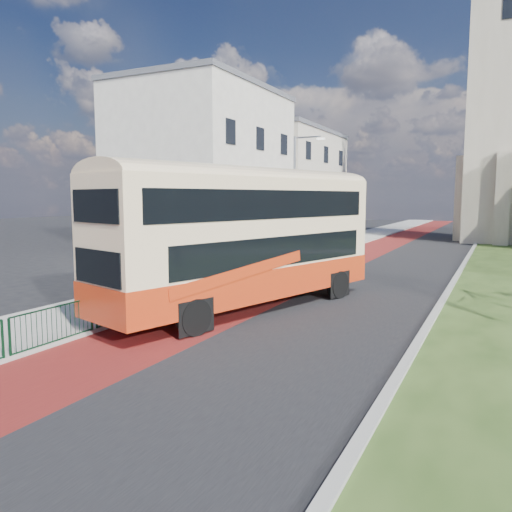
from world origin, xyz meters
The scene contains 11 objects.
ground centered at (0.00, 0.00, 0.00)m, with size 160.00×160.00×0.00m, color black.
road_carriageway centered at (1.50, 20.00, 0.01)m, with size 9.00×120.00×0.01m, color black.
bus_lane centered at (-1.20, 20.00, 0.01)m, with size 3.40×120.00×0.01m, color #591414.
pavement_west centered at (-5.00, 20.00, 0.06)m, with size 4.00×120.00×0.12m, color gray.
kerb_west centered at (-3.00, 20.00, 0.07)m, with size 0.25×120.00×0.13m, color #999993.
kerb_east centered at (6.10, 22.00, 0.07)m, with size 0.25×80.00×0.13m, color #999993.
pedestrian_railing centered at (-2.95, 4.00, 0.55)m, with size 0.07×24.00×1.12m.
street_block_near centered at (-14.00, 22.00, 6.51)m, with size 10.30×14.30×13.00m.
street_block_far centered at (-14.00, 38.00, 5.76)m, with size 10.30×16.30×11.50m.
streetlamp centered at (-4.35, 18.00, 4.59)m, with size 2.13×0.18×8.00m.
bus centered at (-0.23, 2.80, 2.85)m, with size 6.06×12.24×4.99m.
Camera 1 is at (8.03, -13.22, 4.11)m, focal length 35.00 mm.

